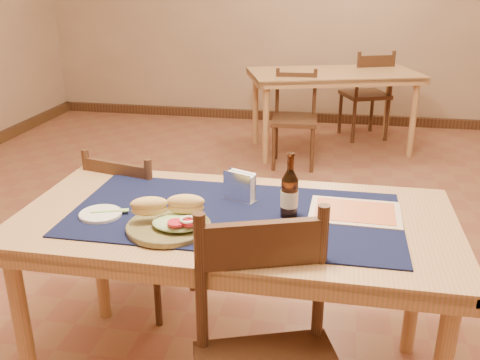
% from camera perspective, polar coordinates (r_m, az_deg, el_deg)
% --- Properties ---
extents(room, '(6.04, 7.04, 2.84)m').
position_cam_1_polar(room, '(2.58, 3.01, 17.11)').
color(room, brown).
rests_on(room, ground).
extents(main_table, '(1.60, 0.80, 0.75)m').
position_cam_1_polar(main_table, '(2.00, -0.53, -5.88)').
color(main_table, tan).
rests_on(main_table, ground).
extents(placemat, '(1.20, 0.60, 0.01)m').
position_cam_1_polar(placemat, '(1.97, -0.54, -3.67)').
color(placemat, '#0D1433').
rests_on(placemat, main_table).
extents(baseboard, '(6.00, 7.00, 0.10)m').
position_cam_1_polar(baseboard, '(2.99, 2.52, -9.61)').
color(baseboard, '#442C18').
rests_on(baseboard, ground).
extents(back_table, '(1.67, 1.18, 0.75)m').
position_cam_1_polar(back_table, '(5.06, 9.92, 10.40)').
color(back_table, tan).
rests_on(back_table, ground).
extents(chair_main_far, '(0.47, 0.47, 0.84)m').
position_cam_1_polar(chair_main_far, '(2.65, -10.69, -4.80)').
color(chair_main_far, '#442C18').
rests_on(chair_main_far, ground).
extents(chair_back_near, '(0.40, 0.40, 0.82)m').
position_cam_1_polar(chair_back_near, '(4.67, 5.84, 6.70)').
color(chair_back_near, '#442C18').
rests_on(chair_back_near, ground).
extents(chair_back_far, '(0.54, 0.54, 0.90)m').
position_cam_1_polar(chair_back_far, '(5.58, 13.37, 9.00)').
color(chair_back_far, '#442C18').
rests_on(chair_back_far, ground).
extents(sandwich_plate, '(0.29, 0.29, 0.11)m').
position_cam_1_polar(sandwich_plate, '(1.86, -7.43, -4.33)').
color(sandwich_plate, brown).
rests_on(sandwich_plate, placemat).
extents(side_plate, '(0.15, 0.15, 0.01)m').
position_cam_1_polar(side_plate, '(2.01, -14.65, -3.49)').
color(side_plate, silver).
rests_on(side_plate, placemat).
extents(fork, '(0.13, 0.06, 0.00)m').
position_cam_1_polar(fork, '(2.01, -13.41, -3.23)').
color(fork, '#95CE71').
rests_on(fork, side_plate).
extents(beer_bottle, '(0.06, 0.06, 0.24)m').
position_cam_1_polar(beer_bottle, '(1.92, 5.29, -1.44)').
color(beer_bottle, '#45200C').
rests_on(beer_bottle, placemat).
extents(napkin_holder, '(0.14, 0.10, 0.12)m').
position_cam_1_polar(napkin_holder, '(2.06, -0.04, -0.74)').
color(napkin_holder, white).
rests_on(napkin_holder, placemat).
extents(menu_card, '(0.34, 0.25, 0.01)m').
position_cam_1_polar(menu_card, '(2.02, 12.17, -3.32)').
color(menu_card, beige).
rests_on(menu_card, placemat).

